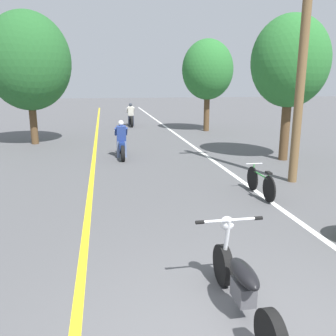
{
  "coord_description": "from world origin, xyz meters",
  "views": [
    {
      "loc": [
        -1.28,
        -2.98,
        2.77
      ],
      "look_at": [
        0.08,
        4.56,
        0.9
      ],
      "focal_mm": 38.0,
      "sensor_mm": 36.0,
      "label": 1
    }
  ],
  "objects": [
    {
      "name": "utility_pole",
      "position": [
        3.93,
        5.97,
        3.67
      ],
      "size": [
        1.1,
        0.24,
        7.16
      ],
      "color": "brown",
      "rests_on": "ground"
    },
    {
      "name": "motorcycle_foreground",
      "position": [
        0.27,
        0.61,
        0.41
      ],
      "size": [
        0.9,
        2.04,
        1.05
      ],
      "color": "black",
      "rests_on": "ground"
    },
    {
      "name": "lane_stripe_edge",
      "position": [
        2.54,
        12.56,
        0.0
      ],
      "size": [
        0.14,
        48.0,
        0.01
      ],
      "primitive_type": "cube",
      "color": "white",
      "rests_on": "ground"
    },
    {
      "name": "roadside_tree_left",
      "position": [
        -4.4,
        13.86,
        3.61
      ],
      "size": [
        3.66,
        3.29,
        5.72
      ],
      "color": "#513A23",
      "rests_on": "ground"
    },
    {
      "name": "motorcycle_rider_far",
      "position": [
        0.43,
        19.88,
        0.54
      ],
      "size": [
        0.5,
        2.15,
        1.44
      ],
      "color": "black",
      "rests_on": "ground"
    },
    {
      "name": "bicycle_parked",
      "position": [
        2.47,
        4.91,
        0.34
      ],
      "size": [
        0.44,
        1.59,
        0.74
      ],
      "color": "black",
      "rests_on": "ground"
    },
    {
      "name": "lane_stripe_center",
      "position": [
        -1.7,
        12.56,
        0.0
      ],
      "size": [
        0.14,
        48.0,
        0.01
      ],
      "primitive_type": "cube",
      "color": "yellow",
      "rests_on": "ground"
    },
    {
      "name": "roadside_tree_right_near",
      "position": [
        5.08,
        8.72,
        3.41
      ],
      "size": [
        2.7,
        2.43,
        5.0
      ],
      "color": "#513A23",
      "rests_on": "ground"
    },
    {
      "name": "motorcycle_rider_lead",
      "position": [
        -0.66,
        10.22,
        0.52
      ],
      "size": [
        0.5,
        2.06,
        1.38
      ],
      "color": "black",
      "rests_on": "ground"
    },
    {
      "name": "roadside_tree_right_far",
      "position": [
        4.51,
        16.72,
        3.39
      ],
      "size": [
        2.86,
        2.57,
        5.05
      ],
      "color": "#513A23",
      "rests_on": "ground"
    }
  ]
}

